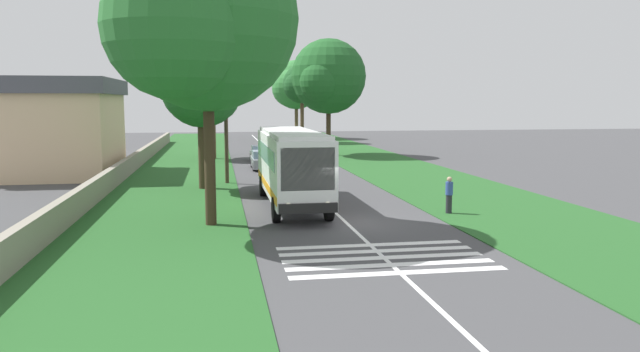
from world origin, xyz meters
TOP-DOWN VIEW (x-y plane):
  - ground at (0.00, 0.00)m, footprint 160.00×160.00m
  - grass_verge_left at (15.00, 8.20)m, footprint 120.00×8.00m
  - grass_verge_right at (15.00, -8.20)m, footprint 120.00×8.00m
  - centre_line at (15.00, 0.00)m, footprint 110.00×0.16m
  - coach_bus at (4.64, 1.80)m, footprint 11.16×2.62m
  - zebra_crossing at (-5.78, 0.00)m, footprint 4.05×6.80m
  - trailing_car_0 at (21.46, 1.90)m, footprint 4.30×1.78m
  - trailing_car_1 at (27.10, 1.65)m, footprint 4.30×1.78m
  - roadside_tree_left_0 at (11.48, 6.31)m, footprint 5.58×4.59m
  - roadside_tree_left_1 at (0.41, 5.95)m, footprint 9.10×7.55m
  - roadside_tree_left_2 at (30.47, 5.86)m, footprint 6.26×4.98m
  - roadside_tree_right_0 at (60.08, -5.50)m, footprint 8.37×7.05m
  - roadside_tree_right_1 at (50.53, -5.05)m, footprint 5.94×4.87m
  - roadside_tree_right_2 at (32.27, -5.03)m, footprint 8.17×7.09m
  - utility_pole at (13.58, 4.80)m, footprint 0.24×1.40m
  - roadside_wall at (20.00, 11.60)m, footprint 70.00×0.40m
  - roadside_building at (20.12, 17.02)m, footprint 10.63×9.49m
  - pedestrian at (1.31, -5.08)m, footprint 0.34×0.34m

SIDE VIEW (x-z plane):
  - ground at x=0.00m, z-range 0.00..0.00m
  - zebra_crossing at x=-5.78m, z-range 0.00..0.01m
  - centre_line at x=15.00m, z-range 0.00..0.01m
  - grass_verge_left at x=15.00m, z-range 0.00..0.04m
  - grass_verge_right at x=15.00m, z-range 0.00..0.04m
  - roadside_wall at x=20.00m, z-range 0.04..1.24m
  - trailing_car_0 at x=21.46m, z-range -0.05..1.38m
  - trailing_car_1 at x=27.10m, z-range -0.05..1.38m
  - pedestrian at x=1.31m, z-range 0.06..1.75m
  - coach_bus at x=4.64m, z-range 0.28..4.01m
  - roadside_building at x=20.12m, z-range 0.06..6.79m
  - utility_pole at x=13.58m, z-range 0.18..7.21m
  - roadside_tree_left_2 at x=30.47m, z-range 1.49..9.65m
  - roadside_tree_left_0 at x=11.48m, z-range 1.67..9.85m
  - roadside_tree_right_1 at x=50.53m, z-range 2.32..12.04m
  - roadside_tree_right_0 at x=60.08m, z-range 1.87..12.83m
  - roadside_tree_right_2 at x=32.27m, z-range 1.85..12.90m
  - roadside_tree_left_1 at x=0.41m, z-range 2.16..14.29m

